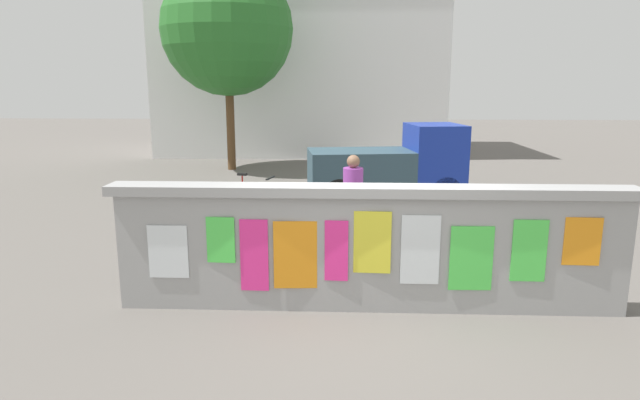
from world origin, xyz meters
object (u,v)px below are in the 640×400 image
(person_walking, at_px, (353,192))
(tree_roadside, at_px, (227,29))
(motorcycle, at_px, (259,223))
(bicycle_near, at_px, (524,236))
(bicycle_far, at_px, (250,201))
(auto_rickshaw_truck, at_px, (393,164))

(person_walking, xyz_separation_m, tree_roadside, (-3.87, 8.71, 3.49))
(motorcycle, distance_m, person_walking, 1.68)
(bicycle_near, xyz_separation_m, bicycle_far, (-4.91, 2.50, 0.00))
(auto_rickshaw_truck, height_order, person_walking, auto_rickshaw_truck)
(motorcycle, relative_size, bicycle_far, 1.12)
(motorcycle, bearing_deg, bicycle_near, -3.85)
(bicycle_near, height_order, bicycle_far, same)
(person_walking, distance_m, tree_roadside, 10.15)
(auto_rickshaw_truck, relative_size, motorcycle, 2.00)
(bicycle_far, relative_size, tree_roadside, 0.26)
(auto_rickshaw_truck, bearing_deg, motorcycle, -123.20)
(tree_roadside, bearing_deg, person_walking, -66.04)
(motorcycle, relative_size, tree_roadside, 0.29)
(auto_rickshaw_truck, bearing_deg, person_walking, -104.89)
(bicycle_near, relative_size, bicycle_far, 1.01)
(auto_rickshaw_truck, distance_m, motorcycle, 4.81)
(auto_rickshaw_truck, distance_m, bicycle_far, 3.68)
(motorcycle, distance_m, tree_roadside, 9.98)
(bicycle_near, height_order, tree_roadside, tree_roadside)
(tree_roadside, bearing_deg, bicycle_far, -75.36)
(person_walking, bearing_deg, motorcycle, -175.12)
(auto_rickshaw_truck, height_order, motorcycle, auto_rickshaw_truck)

